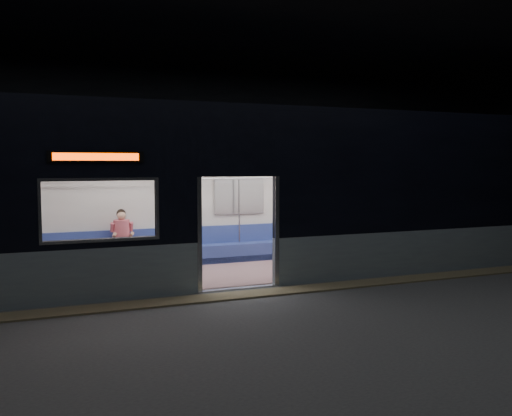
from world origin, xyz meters
TOP-DOWN VIEW (x-y plane):
  - station_floor at (0.00, 0.00)m, footprint 24.00×14.00m
  - station_envelope at (0.00, 0.00)m, footprint 24.00×14.00m
  - tactile_strip at (0.00, 0.55)m, footprint 22.80×0.50m
  - metro_car at (-0.00, 2.54)m, footprint 18.00×3.04m
  - passenger at (-1.72, 3.55)m, footprint 0.36×0.62m
  - handbag at (-1.71, 3.35)m, footprint 0.28×0.25m
  - transit_map at (1.03, 3.85)m, footprint 1.12×0.03m

SIDE VIEW (x-z plane):
  - station_floor at x=0.00m, z-range -0.01..0.00m
  - tactile_strip at x=0.00m, z-range 0.00..0.03m
  - handbag at x=-1.71m, z-range 0.59..0.72m
  - passenger at x=-1.72m, z-range 0.12..1.40m
  - transit_map at x=1.03m, z-range 1.15..1.88m
  - metro_car at x=0.00m, z-range 0.17..3.52m
  - station_envelope at x=0.00m, z-range 1.16..6.16m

